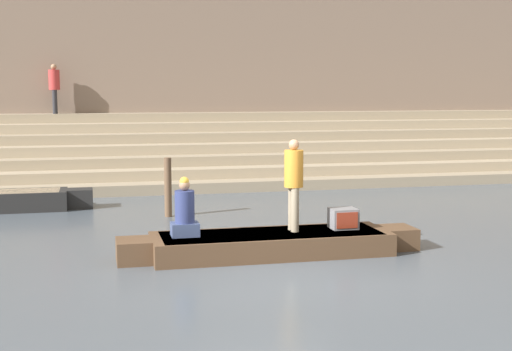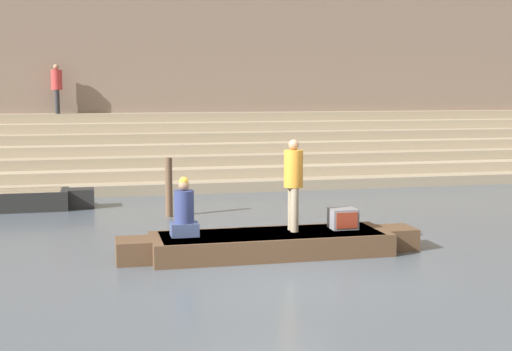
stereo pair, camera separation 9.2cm
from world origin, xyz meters
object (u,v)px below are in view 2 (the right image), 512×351
at_px(person_standing, 293,179).
at_px(person_rowing, 184,213).
at_px(rowboat_main, 271,243).
at_px(tv_set, 343,219).
at_px(mooring_post, 169,187).
at_px(person_on_steps, 57,85).

distance_m(person_standing, person_rowing, 2.07).
relative_size(rowboat_main, person_standing, 3.29).
bearing_deg(rowboat_main, person_rowing, 176.13).
relative_size(rowboat_main, tv_set, 11.31).
height_order(person_standing, mooring_post, person_standing).
relative_size(rowboat_main, person_rowing, 5.22).
xyz_separation_m(person_standing, person_on_steps, (-4.67, 12.62, 1.73)).
height_order(rowboat_main, tv_set, tv_set).
distance_m(person_rowing, mooring_post, 4.20).
distance_m(rowboat_main, person_rowing, 1.66).
bearing_deg(mooring_post, person_rowing, -92.24).
bearing_deg(person_standing, mooring_post, 106.04).
xyz_separation_m(person_standing, tv_set, (0.96, 0.00, -0.77)).
xyz_separation_m(mooring_post, person_on_steps, (-2.84, 8.44, 2.39)).
bearing_deg(person_rowing, mooring_post, 70.93).
xyz_separation_m(rowboat_main, person_standing, (0.45, 0.11, 1.15)).
bearing_deg(rowboat_main, mooring_post, 107.68).
height_order(person_standing, person_on_steps, person_on_steps).
bearing_deg(tv_set, person_on_steps, 108.52).
xyz_separation_m(tv_set, mooring_post, (-2.79, 4.18, 0.11)).
bearing_deg(rowboat_main, tv_set, 4.18).
height_order(person_rowing, person_on_steps, person_on_steps).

